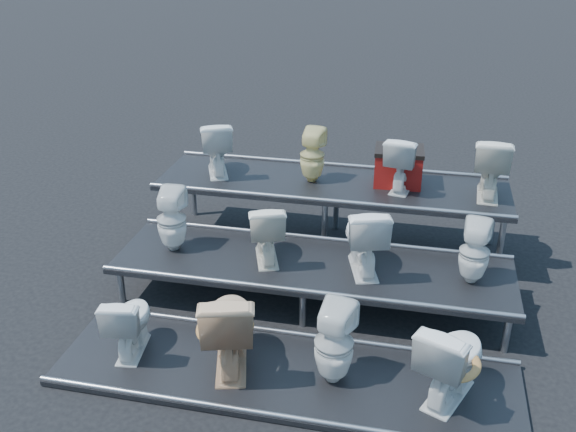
% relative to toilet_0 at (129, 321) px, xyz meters
% --- Properties ---
extents(ground, '(80.00, 80.00, 0.00)m').
position_rel_toilet_0_xyz_m(ground, '(1.48, 1.30, -0.39)').
color(ground, black).
rests_on(ground, ground).
extents(tier_front, '(4.20, 1.20, 0.06)m').
position_rel_toilet_0_xyz_m(tier_front, '(1.48, 0.00, -0.36)').
color(tier_front, black).
rests_on(tier_front, ground).
extents(tier_mid, '(4.20, 1.20, 0.46)m').
position_rel_toilet_0_xyz_m(tier_mid, '(1.48, 1.30, -0.16)').
color(tier_mid, black).
rests_on(tier_mid, ground).
extents(tier_back, '(4.20, 1.20, 0.86)m').
position_rel_toilet_0_xyz_m(tier_back, '(1.48, 2.60, 0.04)').
color(tier_back, black).
rests_on(tier_back, ground).
extents(toilet_0, '(0.45, 0.68, 0.65)m').
position_rel_toilet_0_xyz_m(toilet_0, '(0.00, 0.00, 0.00)').
color(toilet_0, white).
rests_on(toilet_0, tier_front).
extents(toilet_1, '(0.68, 0.94, 0.86)m').
position_rel_toilet_0_xyz_m(toilet_1, '(0.97, 0.00, 0.10)').
color(toilet_1, tan).
rests_on(toilet_1, tier_front).
extents(toilet_2, '(0.41, 0.42, 0.77)m').
position_rel_toilet_0_xyz_m(toilet_2, '(1.92, 0.00, 0.06)').
color(toilet_2, white).
rests_on(toilet_2, tier_front).
extents(toilet_3, '(0.71, 0.88, 0.78)m').
position_rel_toilet_0_xyz_m(toilet_3, '(2.92, 0.00, 0.07)').
color(toilet_3, white).
rests_on(toilet_3, tier_front).
extents(toilet_4, '(0.34, 0.34, 0.71)m').
position_rel_toilet_0_xyz_m(toilet_4, '(-0.06, 1.30, 0.43)').
color(toilet_4, white).
rests_on(toilet_4, tier_mid).
extents(toilet_5, '(0.57, 0.75, 0.67)m').
position_rel_toilet_0_xyz_m(toilet_5, '(0.99, 1.30, 0.41)').
color(toilet_5, silver).
rests_on(toilet_5, tier_mid).
extents(toilet_6, '(0.60, 0.82, 0.75)m').
position_rel_toilet_0_xyz_m(toilet_6, '(2.02, 1.30, 0.45)').
color(toilet_6, white).
rests_on(toilet_6, tier_mid).
extents(toilet_7, '(0.34, 0.35, 0.66)m').
position_rel_toilet_0_xyz_m(toilet_7, '(3.11, 1.30, 0.41)').
color(toilet_7, white).
rests_on(toilet_7, tier_mid).
extents(toilet_8, '(0.61, 0.77, 0.69)m').
position_rel_toilet_0_xyz_m(toilet_8, '(0.03, 2.60, 0.82)').
color(toilet_8, white).
rests_on(toilet_8, tier_back).
extents(toilet_9, '(0.33, 0.33, 0.66)m').
position_rel_toilet_0_xyz_m(toilet_9, '(1.24, 2.60, 0.80)').
color(toilet_9, beige).
rests_on(toilet_9, tier_back).
extents(toilet_10, '(0.48, 0.70, 0.66)m').
position_rel_toilet_0_xyz_m(toilet_10, '(2.32, 2.60, 0.80)').
color(toilet_10, white).
rests_on(toilet_10, tier_back).
extents(toilet_11, '(0.44, 0.73, 0.72)m').
position_rel_toilet_0_xyz_m(toilet_11, '(3.29, 2.60, 0.84)').
color(toilet_11, silver).
rests_on(toilet_11, tier_back).
extents(red_crate, '(0.57, 0.47, 0.40)m').
position_rel_toilet_0_xyz_m(red_crate, '(2.26, 2.73, 0.67)').
color(red_crate, maroon).
rests_on(red_crate, tier_back).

